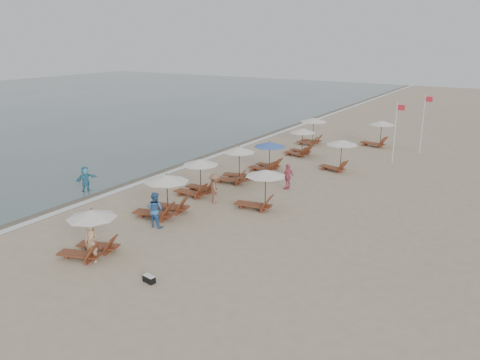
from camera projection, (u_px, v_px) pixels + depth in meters
The scene contains 21 objects.
ground at pixel (253, 247), 21.81m from camera, with size 160.00×160.00×0.00m, color tan.
wet_sand_band at pixel (176, 163), 36.25m from camera, with size 3.20×140.00×0.01m, color #6B5E4C.
foam_line at pixel (190, 165), 35.60m from camera, with size 0.50×140.00×0.02m, color white.
lounger_station_0 at pixel (90, 233), 20.60m from camera, with size 2.49×2.29×2.14m.
lounger_station_1 at pixel (163, 196), 25.32m from camera, with size 2.83×2.53×2.26m.
lounger_station_2 at pixel (197, 177), 28.66m from camera, with size 2.53×2.17×2.22m.
lounger_station_3 at pixel (236, 166), 31.28m from camera, with size 2.63×2.44×2.34m.
lounger_station_4 at pixel (267, 155), 33.87m from camera, with size 2.51×2.26×2.08m.
lounger_station_5 at pixel (300, 142), 38.23m from camera, with size 2.39×2.05×2.18m.
lounger_station_6 at pixel (311, 130), 42.02m from camera, with size 2.52×2.37×2.35m.
inland_station_0 at pixel (260, 186), 26.17m from camera, with size 2.78×2.24×2.22m.
inland_station_1 at pixel (338, 151), 33.67m from camera, with size 2.64×2.24×2.22m.
inland_station_2 at pixel (378, 131), 41.20m from camera, with size 2.83×2.24×2.22m.
beachgoer_near at pixel (91, 242), 20.15m from camera, with size 0.63×0.41×1.72m, color tan.
beachgoer_mid_a at pixel (155, 210), 23.85m from camera, with size 0.87×0.68×1.79m, color #3668A3.
beachgoer_mid_b at pixel (215, 188), 27.28m from camera, with size 1.11×0.64×1.73m, color #8B5C46.
beachgoer_far_a at pixel (288, 177), 29.79m from camera, with size 0.94×0.39×1.60m, color #CC5166.
waterline_walker at pixel (86, 179), 29.25m from camera, with size 1.48×0.47×1.60m, color teal.
duffel_bag at pixel (149, 279), 18.61m from camera, with size 0.55×0.34×0.29m.
flag_pole_near at pixel (396, 130), 35.52m from camera, with size 0.59×0.08×4.54m.
flag_pole_far at pixel (423, 121), 38.19m from camera, with size 0.60×0.08×4.79m.
Camera 1 is at (9.98, -17.40, 9.11)m, focal length 36.24 mm.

